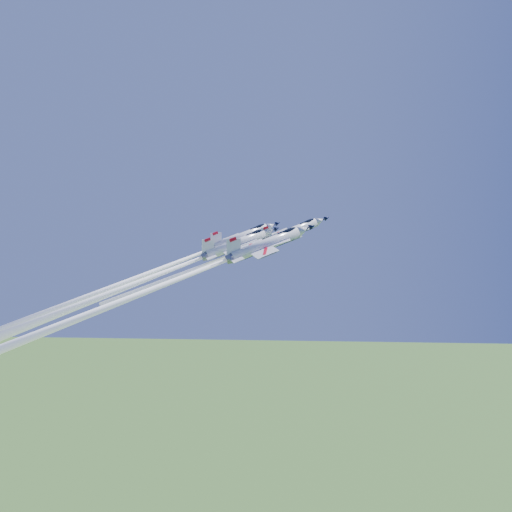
# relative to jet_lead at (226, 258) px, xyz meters

# --- Properties ---
(jet_lead) EXTENTS (34.21, 16.04, 31.84)m
(jet_lead) POSITION_rel_jet_lead_xyz_m (0.00, 0.00, 0.00)
(jet_lead) COLOR silver
(jet_left) EXTENTS (41.92, 19.47, 43.87)m
(jet_left) POSITION_rel_jet_lead_xyz_m (-15.63, -0.93, -3.27)
(jet_left) COLOR silver
(jet_right) EXTENTS (51.96, 24.07, 56.28)m
(jet_right) POSITION_rel_jet_lead_xyz_m (-15.60, -14.29, -5.87)
(jet_right) COLOR silver
(jet_slot) EXTENTS (41.35, 19.28, 41.32)m
(jet_slot) POSITION_rel_jet_lead_xyz_m (-14.90, -4.78, -3.83)
(jet_slot) COLOR silver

